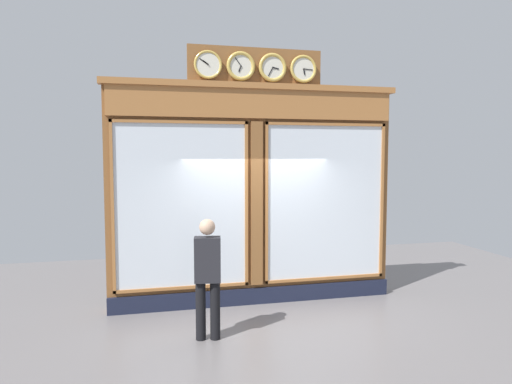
{
  "coord_description": "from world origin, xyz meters",
  "views": [
    {
      "loc": [
        1.81,
        7.56,
        2.56
      ],
      "look_at": [
        0.0,
        0.0,
        1.94
      ],
      "focal_mm": 32.26,
      "sensor_mm": 36.0,
      "label": 1
    }
  ],
  "objects": [
    {
      "name": "shop_facade",
      "position": [
        -0.0,
        -0.13,
        1.92
      ],
      "size": [
        5.02,
        0.42,
        4.34
      ],
      "color": "brown",
      "rests_on": "ground_plane"
    },
    {
      "name": "pedestrian",
      "position": [
        1.01,
        1.35,
        0.93
      ],
      "size": [
        0.39,
        0.27,
        1.69
      ],
      "color": "black",
      "rests_on": "ground_plane"
    },
    {
      "name": "ground_plane",
      "position": [
        0.0,
        2.8,
        0.0
      ],
      "size": [
        14.0,
        14.0,
        0.0
      ],
      "primitive_type": "plane",
      "color": "slate"
    }
  ]
}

